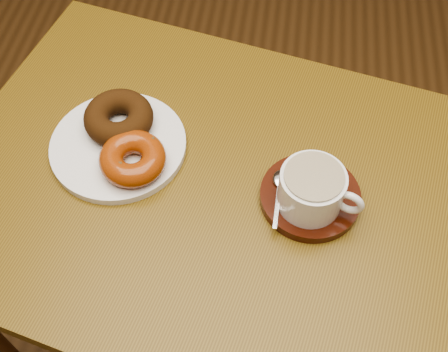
# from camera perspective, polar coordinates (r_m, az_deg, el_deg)

# --- Properties ---
(ground) EXTENTS (6.00, 6.00, 0.00)m
(ground) POSITION_cam_1_polar(r_m,az_deg,el_deg) (1.62, 3.02, -10.97)
(ground) COLOR #513519
(ground) RESTS_ON ground
(cafe_table) EXTENTS (0.94, 0.78, 0.77)m
(cafe_table) POSITION_cam_1_polar(r_m,az_deg,el_deg) (0.97, -1.18, -4.69)
(cafe_table) COLOR brown
(cafe_table) RESTS_ON ground
(donut_plate) EXTENTS (0.22, 0.22, 0.01)m
(donut_plate) POSITION_cam_1_polar(r_m,az_deg,el_deg) (0.91, -10.68, 3.07)
(donut_plate) COLOR white
(donut_plate) RESTS_ON cafe_table
(donut_cinnamon) EXTENTS (0.12, 0.12, 0.04)m
(donut_cinnamon) POSITION_cam_1_polar(r_m,az_deg,el_deg) (0.91, -10.66, 5.85)
(donut_cinnamon) COLOR #381F0B
(donut_cinnamon) RESTS_ON donut_plate
(donut_caramel) EXTENTS (0.11, 0.11, 0.04)m
(donut_caramel) POSITION_cam_1_polar(r_m,az_deg,el_deg) (0.86, -9.27, 1.77)
(donut_caramel) COLOR #913C0F
(donut_caramel) RESTS_ON donut_plate
(saucer) EXTENTS (0.19, 0.19, 0.02)m
(saucer) POSITION_cam_1_polar(r_m,az_deg,el_deg) (0.85, 8.73, -2.10)
(saucer) COLOR #341007
(saucer) RESTS_ON cafe_table
(coffee_cup) EXTENTS (0.12, 0.09, 0.07)m
(coffee_cup) POSITION_cam_1_polar(r_m,az_deg,el_deg) (0.80, 8.99, -1.35)
(coffee_cup) COLOR white
(coffee_cup) RESTS_ON saucer
(teaspoon) EXTENTS (0.02, 0.10, 0.01)m
(teaspoon) POSITION_cam_1_polar(r_m,az_deg,el_deg) (0.84, 5.68, -0.79)
(teaspoon) COLOR silver
(teaspoon) RESTS_ON saucer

